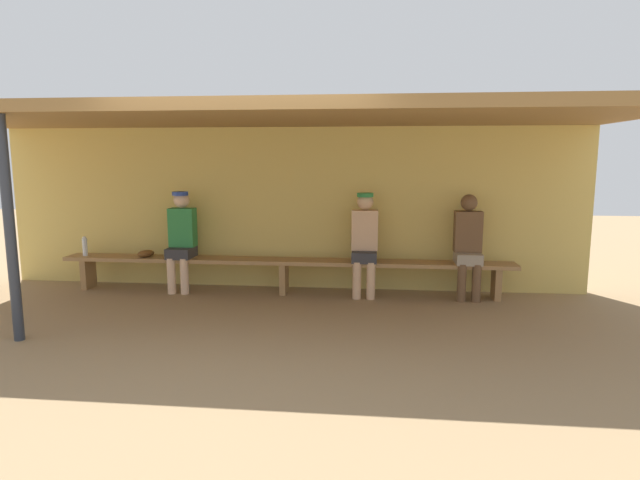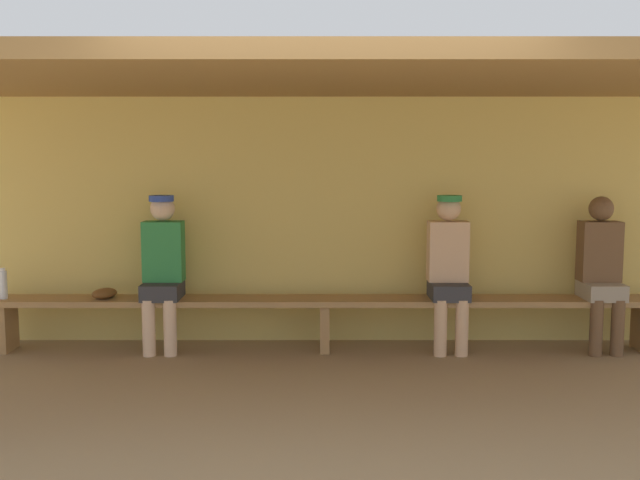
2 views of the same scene
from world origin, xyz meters
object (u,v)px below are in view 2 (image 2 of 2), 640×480
at_px(bench, 324,306).
at_px(player_middle, 162,265).
at_px(player_in_red, 448,265).
at_px(baseball_glove_worn, 104,293).
at_px(player_leftmost, 601,267).
at_px(water_bottle_clear, 3,284).

height_order(bench, player_middle, player_middle).
distance_m(player_in_red, baseball_glove_worn, 2.97).
height_order(player_leftmost, player_in_red, player_in_red).
xyz_separation_m(bench, player_in_red, (1.07, 0.00, 0.36)).
bearing_deg(player_leftmost, player_in_red, 179.98).
distance_m(player_middle, baseball_glove_worn, 0.56).
xyz_separation_m(bench, player_middle, (-1.39, 0.00, 0.36)).
bearing_deg(water_bottle_clear, player_leftmost, 0.36).
bearing_deg(player_in_red, bench, -179.81).
distance_m(player_leftmost, baseball_glove_worn, 4.28).
xyz_separation_m(water_bottle_clear, baseball_glove_worn, (0.86, 0.01, -0.08)).
relative_size(player_leftmost, player_in_red, 0.99).
relative_size(bench, player_in_red, 4.46).
height_order(player_in_red, water_bottle_clear, player_in_red).
distance_m(bench, player_leftmost, 2.40).
height_order(player_in_red, baseball_glove_worn, player_in_red).
relative_size(player_in_red, water_bottle_clear, 5.05).
bearing_deg(player_middle, player_leftmost, -0.01).
distance_m(player_leftmost, player_in_red, 1.31).
height_order(bench, baseball_glove_worn, baseball_glove_worn).
distance_m(player_middle, player_in_red, 2.46).
bearing_deg(bench, player_middle, 179.85).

